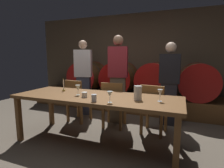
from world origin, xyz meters
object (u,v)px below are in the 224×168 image
dining_table (96,100)px  guest_right (169,83)px  guest_left (84,77)px  wine_glass_right (160,93)px  candle_center (64,87)px  pitcher (138,93)px  chair_left (77,99)px  cup_left (85,95)px  wine_glass_center (110,94)px  wine_barrel_far_left (88,76)px  chair_right (153,107)px  guest_center (118,78)px  cup_right (94,98)px  wine_glass_left (78,88)px  wine_barrel_center_left (120,78)px  chair_center (113,103)px  wine_barrel_far_right (198,81)px  wine_barrel_center_right (154,79)px

dining_table → guest_right: bearing=51.9°
guest_left → wine_glass_right: bearing=128.2°
guest_right → candle_center: (-1.66, -1.11, -0.01)m
candle_center → pitcher: bearing=-6.6°
dining_table → chair_left: (-0.78, 0.69, -0.20)m
chair_left → cup_left: chair_left is taller
wine_glass_center → wine_glass_right: bearing=26.5°
wine_barrel_far_left → chair_right: (2.03, -1.37, -0.31)m
guest_center → wine_glass_right: guest_center is taller
chair_left → guest_center: guest_center is taller
wine_barrel_far_left → wine_glass_right: (2.20, -2.00, 0.07)m
dining_table → cup_right: bearing=-66.7°
wine_barrel_far_left → wine_glass_left: (0.98, -2.05, 0.06)m
guest_left → dining_table: bearing=108.3°
chair_left → cup_left: size_ratio=10.79×
wine_barrel_center_left → chair_center: 1.41m
wine_barrel_far_right → cup_left: 2.71m
wine_barrel_far_left → wine_barrel_far_right: 2.80m
guest_left → wine_barrel_far_left: bearing=-85.9°
wine_barrel_center_right → cup_right: (-0.45, -2.33, 0.00)m
chair_center → cup_left: bearing=76.3°
wine_barrel_center_left → candle_center: bearing=-101.2°
chair_left → wine_glass_center: wine_glass_center is taller
guest_left → chair_center: bearing=131.6°
guest_center → cup_right: size_ratio=18.11×
pitcher → cup_right: 0.60m
chair_left → candle_center: candle_center is taller
wine_barrel_far_left → cup_left: wine_barrel_far_left is taller
wine_glass_left → cup_left: bearing=-28.9°
candle_center → wine_glass_left: bearing=-24.8°
chair_center → cup_right: chair_center is taller
wine_barrel_far_right → guest_center: bearing=-147.4°
guest_left → pitcher: size_ratio=8.83×
chair_center → cup_left: chair_center is taller
wine_barrel_far_left → pitcher: wine_barrel_far_left is taller
chair_right → candle_center: bearing=26.7°
chair_center → guest_center: size_ratio=0.50×
cup_right → dining_table: bearing=113.3°
chair_center → cup_left: size_ratio=10.79×
chair_center → wine_barrel_far_left: bearing=-50.2°
candle_center → wine_glass_left: 0.45m
guest_right → candle_center: bearing=34.9°
wine_glass_right → cup_left: wine_glass_right is taller
pitcher → cup_left: size_ratio=2.38×
wine_barrel_center_right → guest_center: size_ratio=0.49×
guest_center → pitcher: 1.22m
guest_left → guest_right: size_ratio=1.06×
guest_left → wine_glass_left: (0.64, -1.25, -0.01)m
wine_barrel_center_left → wine_barrel_center_right: same height
pitcher → wine_glass_center: pitcher is taller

